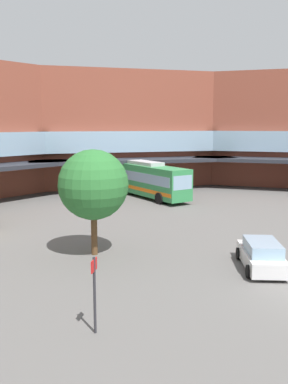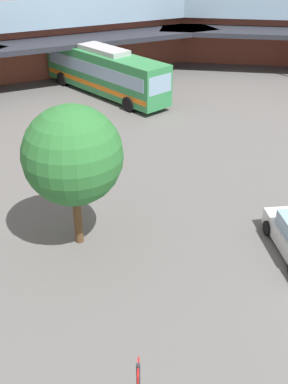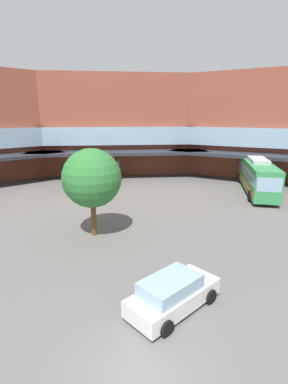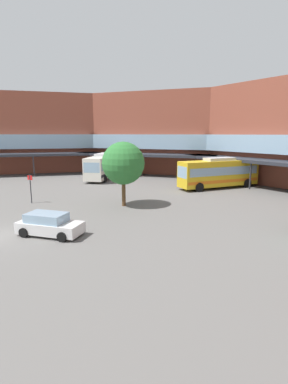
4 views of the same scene
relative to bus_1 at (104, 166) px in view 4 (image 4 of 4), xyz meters
The scene contains 6 objects.
station_building 25.07m from the bus_1, 16.66° to the left, with size 79.22×49.98×13.67m.
bus_1 is the anchor object (origin of this frame).
bus_3 17.71m from the bus_1, 42.49° to the left, with size 3.27×10.83×3.85m.
parked_car 25.85m from the bus_1, 19.90° to the right, with size 4.04×4.62×1.53m.
plaza_tree 18.30m from the bus_1, ahead, with size 4.00×4.00×6.09m.
stop_sign_post 17.30m from the bus_1, 36.25° to the right, with size 0.45×0.46×2.86m.
Camera 4 is at (20.56, 3.74, 6.82)m, focal length 27.07 mm.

